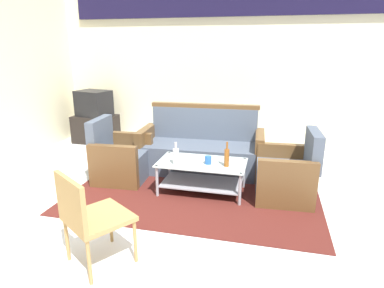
{
  "coord_description": "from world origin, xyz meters",
  "views": [
    {
      "loc": [
        0.79,
        -3.0,
        1.81
      ],
      "look_at": [
        -0.13,
        0.74,
        0.65
      ],
      "focal_mm": 30.62,
      "sensor_mm": 36.0,
      "label": 1
    }
  ],
  "objects_px": {
    "bottle_clear": "(176,156)",
    "bottle_brown": "(227,157)",
    "armchair_right": "(287,176)",
    "cup": "(208,160)",
    "couch": "(201,150)",
    "tv_stand": "(96,129)",
    "armchair_left": "(120,159)",
    "television": "(94,103)",
    "coffee_table": "(202,172)",
    "wicker_chair": "(88,213)"
  },
  "relations": [
    {
      "from": "coffee_table",
      "to": "television",
      "type": "bearing_deg",
      "value": 144.56
    },
    {
      "from": "bottle_brown",
      "to": "tv_stand",
      "type": "xyz_separation_m",
      "value": [
        -2.81,
        1.85,
        -0.27
      ]
    },
    {
      "from": "bottle_clear",
      "to": "television",
      "type": "height_order",
      "value": "television"
    },
    {
      "from": "armchair_right",
      "to": "bottle_clear",
      "type": "distance_m",
      "value": 1.38
    },
    {
      "from": "armchair_right",
      "to": "tv_stand",
      "type": "bearing_deg",
      "value": 61.68
    },
    {
      "from": "armchair_right",
      "to": "cup",
      "type": "distance_m",
      "value": 0.98
    },
    {
      "from": "bottle_brown",
      "to": "bottle_clear",
      "type": "bearing_deg",
      "value": -172.95
    },
    {
      "from": "coffee_table",
      "to": "cup",
      "type": "bearing_deg",
      "value": -29.08
    },
    {
      "from": "armchair_left",
      "to": "cup",
      "type": "distance_m",
      "value": 1.32
    },
    {
      "from": "bottle_brown",
      "to": "wicker_chair",
      "type": "xyz_separation_m",
      "value": [
        -0.92,
        -1.58,
        -0.03
      ]
    },
    {
      "from": "couch",
      "to": "television",
      "type": "bearing_deg",
      "value": -26.33
    },
    {
      "from": "armchair_left",
      "to": "television",
      "type": "distance_m",
      "value": 2.11
    },
    {
      "from": "couch",
      "to": "armchair_right",
      "type": "distance_m",
      "value": 1.37
    },
    {
      "from": "cup",
      "to": "couch",
      "type": "bearing_deg",
      "value": 107.76
    },
    {
      "from": "armchair_left",
      "to": "bottle_brown",
      "type": "distance_m",
      "value": 1.56
    },
    {
      "from": "bottle_brown",
      "to": "cup",
      "type": "height_order",
      "value": "bottle_brown"
    },
    {
      "from": "coffee_table",
      "to": "wicker_chair",
      "type": "relative_size",
      "value": 1.31
    },
    {
      "from": "armchair_left",
      "to": "coffee_table",
      "type": "bearing_deg",
      "value": 78.45
    },
    {
      "from": "couch",
      "to": "coffee_table",
      "type": "distance_m",
      "value": 0.77
    },
    {
      "from": "television",
      "to": "tv_stand",
      "type": "bearing_deg",
      "value": 90.0
    },
    {
      "from": "armchair_right",
      "to": "cup",
      "type": "relative_size",
      "value": 8.5
    },
    {
      "from": "armchair_right",
      "to": "cup",
      "type": "height_order",
      "value": "armchair_right"
    },
    {
      "from": "bottle_clear",
      "to": "bottle_brown",
      "type": "bearing_deg",
      "value": 7.05
    },
    {
      "from": "wicker_chair",
      "to": "cup",
      "type": "bearing_deg",
      "value": 100.47
    },
    {
      "from": "coffee_table",
      "to": "bottle_brown",
      "type": "distance_m",
      "value": 0.42
    },
    {
      "from": "armchair_left",
      "to": "tv_stand",
      "type": "height_order",
      "value": "armchair_left"
    },
    {
      "from": "armchair_left",
      "to": "television",
      "type": "height_order",
      "value": "television"
    },
    {
      "from": "cup",
      "to": "television",
      "type": "height_order",
      "value": "television"
    },
    {
      "from": "couch",
      "to": "television",
      "type": "xyz_separation_m",
      "value": [
        -2.32,
        1.02,
        0.44
      ]
    },
    {
      "from": "armchair_right",
      "to": "coffee_table",
      "type": "distance_m",
      "value": 1.05
    },
    {
      "from": "coffee_table",
      "to": "armchair_left",
      "type": "bearing_deg",
      "value": 171.97
    },
    {
      "from": "armchair_right",
      "to": "cup",
      "type": "bearing_deg",
      "value": 96.0
    },
    {
      "from": "armchair_right",
      "to": "tv_stand",
      "type": "height_order",
      "value": "armchair_right"
    },
    {
      "from": "bottle_clear",
      "to": "cup",
      "type": "distance_m",
      "value": 0.4
    },
    {
      "from": "tv_stand",
      "to": "cup",
      "type": "bearing_deg",
      "value": -35.2
    },
    {
      "from": "coffee_table",
      "to": "tv_stand",
      "type": "height_order",
      "value": "tv_stand"
    },
    {
      "from": "couch",
      "to": "armchair_right",
      "type": "bearing_deg",
      "value": 149.29
    },
    {
      "from": "couch",
      "to": "tv_stand",
      "type": "height_order",
      "value": "couch"
    },
    {
      "from": "couch",
      "to": "bottle_clear",
      "type": "bearing_deg",
      "value": 79.65
    },
    {
      "from": "coffee_table",
      "to": "bottle_brown",
      "type": "relative_size",
      "value": 3.57
    },
    {
      "from": "bottle_brown",
      "to": "television",
      "type": "bearing_deg",
      "value": 146.6
    },
    {
      "from": "armchair_left",
      "to": "television",
      "type": "relative_size",
      "value": 1.23
    },
    {
      "from": "couch",
      "to": "coffee_table",
      "type": "bearing_deg",
      "value": 100.12
    },
    {
      "from": "bottle_clear",
      "to": "wicker_chair",
      "type": "bearing_deg",
      "value": -101.42
    },
    {
      "from": "wicker_chair",
      "to": "couch",
      "type": "bearing_deg",
      "value": 113.41
    },
    {
      "from": "cup",
      "to": "wicker_chair",
      "type": "relative_size",
      "value": 0.12
    },
    {
      "from": "wicker_chair",
      "to": "armchair_left",
      "type": "bearing_deg",
      "value": 141.77
    },
    {
      "from": "couch",
      "to": "armchair_left",
      "type": "relative_size",
      "value": 2.15
    },
    {
      "from": "coffee_table",
      "to": "television",
      "type": "distance_m",
      "value": 3.1
    },
    {
      "from": "bottle_brown",
      "to": "television",
      "type": "relative_size",
      "value": 0.45
    }
  ]
}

